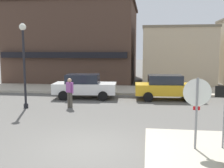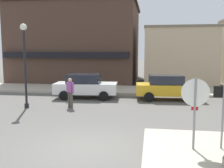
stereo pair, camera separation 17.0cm
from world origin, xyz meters
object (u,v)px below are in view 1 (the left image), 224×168
parked_car_nearest (84,86)px  parked_car_second (167,87)px  stop_sign (197,104)px  lamp_post (24,53)px  pedestrian_crossing_near (70,92)px

parked_car_nearest → parked_car_second: 5.25m
parked_car_second → stop_sign: bearing=-88.3°
lamp_post → parked_car_nearest: bearing=53.6°
stop_sign → lamp_post: size_ratio=0.51×
stop_sign → lamp_post: 9.62m
stop_sign → pedestrian_crossing_near: (-5.62, 5.66, -0.65)m
lamp_post → pedestrian_crossing_near: bearing=10.4°
pedestrian_crossing_near → lamp_post: bearing=-169.6°
stop_sign → parked_car_second: (-0.26, 8.77, -0.71)m
stop_sign → parked_car_nearest: stop_sign is taller
parked_car_nearest → pedestrian_crossing_near: (-0.11, -2.88, 0.06)m
stop_sign → parked_car_nearest: 10.19m
stop_sign → pedestrian_crossing_near: 8.00m
stop_sign → parked_car_second: stop_sign is taller
lamp_post → parked_car_nearest: 4.64m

